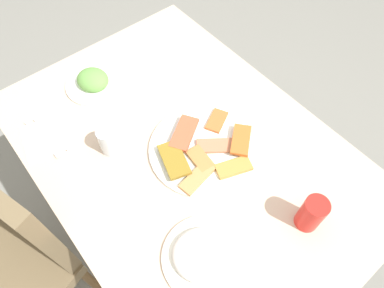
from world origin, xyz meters
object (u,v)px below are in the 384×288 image
at_px(dining_table, 185,161).
at_px(paper_napkin, 47,137).
at_px(dining_chair, 5,258).
at_px(salad_plate_rice, 93,81).
at_px(spoon, 42,139).
at_px(soda_can, 311,214).
at_px(pide_platter, 204,149).
at_px(salad_plate_greens, 205,256).
at_px(fork, 52,133).
at_px(drinking_glass, 109,140).

distance_m(dining_table, paper_napkin, 0.47).
relative_size(dining_chair, salad_plate_rice, 4.59).
relative_size(dining_chair, spoon, 4.74).
relative_size(soda_can, paper_napkin, 0.80).
bearing_deg(pide_platter, salad_plate_greens, 140.36).
bearing_deg(soda_can, fork, 29.62).
relative_size(dining_table, pide_platter, 3.58).
bearing_deg(salad_plate_rice, pide_platter, -165.13).
relative_size(dining_table, paper_napkin, 8.12).
height_order(paper_napkin, spoon, spoon).
distance_m(salad_plate_greens, salad_plate_rice, 0.74).
distance_m(dining_chair, pide_platter, 0.75).
height_order(salad_plate_greens, soda_can, soda_can).
xyz_separation_m(salad_plate_greens, drinking_glass, (0.45, 0.01, 0.03)).
distance_m(dining_chair, salad_plate_greens, 0.70).
bearing_deg(dining_table, salad_plate_greens, 150.16).
xyz_separation_m(pide_platter, salad_plate_greens, (-0.26, 0.22, 0.01)).
xyz_separation_m(salad_plate_greens, paper_napkin, (0.63, 0.15, -0.02)).
distance_m(pide_platter, spoon, 0.53).
height_order(pide_platter, spoon, pide_platter).
bearing_deg(dining_table, dining_chair, 76.54).
xyz_separation_m(salad_plate_rice, spoon, (-0.10, 0.26, -0.01)).
relative_size(soda_can, fork, 0.65).
bearing_deg(drinking_glass, dining_chair, 89.34).
relative_size(pide_platter, fork, 1.85).
distance_m(dining_table, drinking_glass, 0.27).
distance_m(dining_table, dining_chair, 0.68).
xyz_separation_m(dining_table, drinking_glass, (0.15, 0.18, 0.13)).
relative_size(dining_table, soda_can, 10.15).
relative_size(pide_platter, drinking_glass, 3.51).
bearing_deg(dining_chair, drinking_glass, -90.66).
relative_size(salad_plate_greens, salad_plate_rice, 1.14).
height_order(dining_chair, salad_plate_greens, dining_chair).
xyz_separation_m(salad_plate_rice, fork, (-0.10, 0.22, -0.01)).
xyz_separation_m(soda_can, fork, (0.73, 0.42, -0.06)).
bearing_deg(spoon, soda_can, -154.22).
xyz_separation_m(dining_chair, fork, (0.17, -0.34, 0.23)).
distance_m(salad_plate_greens, drinking_glass, 0.46).
height_order(dining_table, paper_napkin, paper_napkin).
bearing_deg(drinking_glass, spoon, 42.31).
bearing_deg(salad_plate_rice, salad_plate_greens, 172.92).
xyz_separation_m(dining_table, fork, (0.32, 0.31, 0.09)).
bearing_deg(soda_can, drinking_glass, 27.75).
height_order(pide_platter, salad_plate_rice, salad_plate_rice).
bearing_deg(fork, paper_napkin, 80.45).
distance_m(dining_table, salad_plate_greens, 0.37).
bearing_deg(soda_can, paper_napkin, 30.67).
xyz_separation_m(paper_napkin, fork, (0.00, -0.02, 0.00)).
bearing_deg(drinking_glass, soda_can, -152.25).
xyz_separation_m(dining_table, salad_plate_greens, (-0.31, 0.18, 0.10)).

